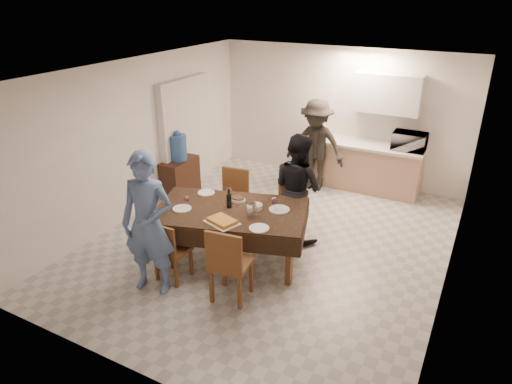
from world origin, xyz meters
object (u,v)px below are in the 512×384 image
Objects in this scene: water_jug at (178,148)px; person_near at (148,224)px; person_kitchen at (316,145)px; savoury_tart at (222,221)px; wine_bottle at (229,198)px; dining_table at (231,212)px; console at (180,178)px; person_far at (297,187)px; microwave at (409,141)px; water_pitcher at (251,210)px.

water_jug is 2.91m from person_near.
person_near is at bearing -99.32° from person_kitchen.
wine_bottle is at bearing 109.23° from savoury_tart.
person_near is at bearing -134.13° from savoury_tart.
dining_table is 0.40m from savoury_tart.
console is at bearing 138.24° from savoury_tart.
dining_table is 1.19m from person_far.
person_near is (-2.27, -4.45, -0.13)m from microwave.
person_kitchen reaches higher than wine_bottle.
person_far reaches higher than console.
wine_bottle is (-0.05, 0.05, 0.18)m from dining_table.
water_jug is 0.27× the size of person_kitchen.
savoury_tart is 3.33m from person_kitchen.
person_near reaches higher than dining_table.
water_pitcher is (0.35, -0.05, 0.14)m from dining_table.
microwave is 0.33× the size of person_kitchen.
person_near reaches higher than person_far.
wine_bottle is at bearing -93.09° from person_kitchen.
wine_bottle is at bearing -36.49° from console.
water_jug is at bearing 138.24° from savoury_tart.
dining_table is 5.57× the size of savoury_tart.
dining_table is at bearing 171.87° from water_pitcher.
savoury_tart is at bearing -90.11° from person_kitchen.
person_far is at bearing 48.13° from person_near.
water_jug is at bearing 126.09° from dining_table.
person_kitchen reaches higher than water_pitcher.
console is 4.23m from microwave.
console is at bearing 126.09° from dining_table.
person_kitchen is (2.09, 1.47, -0.07)m from water_jug.
wine_bottle is 2.91m from person_kitchen.
person_far reaches higher than savoury_tart.
person_far reaches higher than dining_table.
wine_bottle is 0.15× the size of person_near.
wine_bottle is at bearing 165.96° from water_pitcher.
person_far is 0.96× the size of person_kitchen.
person_kitchen is at bearing 66.45° from person_near.
person_kitchen is (2.09, 1.47, 0.52)m from console.
person_far is (0.45, 1.43, 0.01)m from savoury_tart.
person_near is (-0.90, -1.00, 0.04)m from water_pitcher.
water_pitcher is (2.33, -1.53, 0.55)m from console.
console is at bearing 105.32° from person_near.
dining_table is at bearing 48.13° from person_near.
person_near is at bearing -60.45° from water_jug.
console is 2.48m from wine_bottle.
water_pitcher is 0.11× the size of person_kitchen.
person_kitchen reaches higher than dining_table.
microwave is (3.70, 1.92, 0.72)m from console.
person_near is at bearing -131.99° from water_pitcher.
console is 3.90× the size of water_pitcher.
water_jug is 0.80× the size of microwave.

